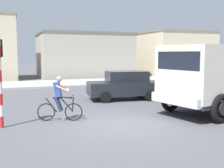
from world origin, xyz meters
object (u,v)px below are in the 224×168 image
at_px(traffic_light_pole, 0,68).
at_px(cyclist, 59,98).
at_px(car_red_near, 195,82).
at_px(truck_foreground, 219,74).
at_px(car_white_mid, 125,85).

bearing_deg(traffic_light_pole, cyclist, 7.08).
xyz_separation_m(traffic_light_pole, car_red_near, (11.10, 4.11, -1.25)).
xyz_separation_m(truck_foreground, traffic_light_pole, (-8.83, 0.57, 0.40)).
height_order(car_red_near, car_white_mid, same).
distance_m(car_red_near, car_white_mid, 4.77).
bearing_deg(cyclist, car_red_near, 23.10).
xyz_separation_m(cyclist, car_white_mid, (4.28, 3.77, -0.05)).
relative_size(truck_foreground, traffic_light_pole, 1.82).
distance_m(cyclist, car_white_mid, 5.70).
distance_m(truck_foreground, car_red_near, 5.27).
relative_size(traffic_light_pole, car_red_near, 0.77).
bearing_deg(traffic_light_pole, truck_foreground, -3.69).
relative_size(car_red_near, car_white_mid, 1.00).
height_order(traffic_light_pole, car_red_near, traffic_light_pole).
height_order(cyclist, car_white_mid, cyclist).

